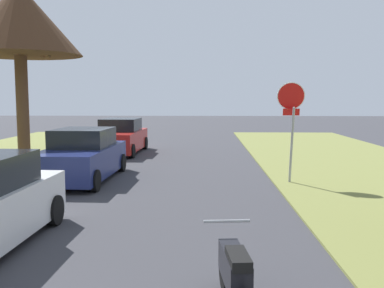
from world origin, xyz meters
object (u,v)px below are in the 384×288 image
Objects in this scene: stop_sign_far at (291,110)px; parked_sedan_navy at (82,157)px; street_tree_left_mid_b at (19,20)px; parked_motorcycle at (234,276)px; parked_sedan_red at (120,137)px.

parked_sedan_navy is (-6.29, 0.42, -1.44)m from stop_sign_far.
street_tree_left_mid_b is 14.14m from parked_motorcycle.
parked_motorcycle is (-2.14, -8.06, -1.68)m from stop_sign_far.
parked_sedan_red is at bearing 90.91° from parked_sedan_navy.
parked_motorcycle is at bearing -63.95° from parked_sedan_navy.
parked_sedan_navy and parked_sedan_red have the same top height.
parked_sedan_red is at bearing 53.77° from street_tree_left_mid_b.
street_tree_left_mid_b is 1.48× the size of parked_sedan_red.
parked_sedan_red is at bearing 105.70° from parked_motorcycle.
stop_sign_far is 10.26m from street_tree_left_mid_b.
parked_sedan_red reaches higher than parked_motorcycle.
parked_motorcycle is at bearing -104.90° from stop_sign_far.
parked_sedan_navy is (2.95, -2.76, -4.58)m from street_tree_left_mid_b.
parked_sedan_red is at bearing 132.16° from stop_sign_far.
parked_sedan_navy is 2.17× the size of parked_motorcycle.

